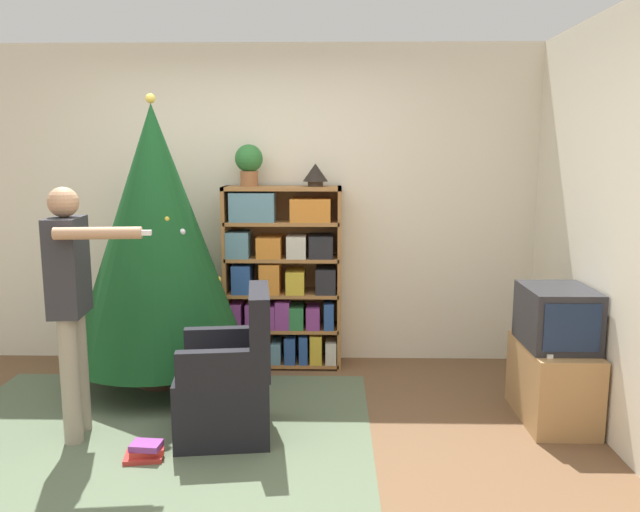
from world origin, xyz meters
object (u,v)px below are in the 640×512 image
Objects in this scene: standing_person at (71,293)px; potted_plant at (249,162)px; christmas_tree at (156,234)px; television at (557,317)px; table_lamp at (315,173)px; bookshelf at (282,278)px; armchair at (230,385)px.

standing_person is 4.68× the size of potted_plant.
christmas_tree is at bearing 157.54° from standing_person.
table_lamp reaches higher than television.
table_lamp is (1.15, 0.45, 0.43)m from christmas_tree.
bookshelf is 1.78m from standing_person.
christmas_tree reaches higher than potted_plant.
television is 0.34× the size of standing_person.
television is at bearing 89.96° from standing_person.
christmas_tree reaches higher than armchair.
christmas_tree is 10.75× the size of table_lamp.
television is 2.54m from potted_plant.
bookshelf is at bearing 133.46° from standing_person.
potted_plant is at bearing 140.57° from standing_person.
standing_person is at bearing -106.61° from christmas_tree.
table_lamp is (1.42, 1.35, 0.67)m from standing_person.
standing_person is at bearing -130.69° from bookshelf.
bookshelf is 0.97m from potted_plant.
television is at bearing 89.93° from armchair.
television is (1.85, -1.03, -0.03)m from bookshelf.
potted_plant reaches higher than bookshelf.
table_lamp reaches higher than standing_person.
potted_plant is (-0.26, 0.01, 0.93)m from bookshelf.
potted_plant is at bearing 177.66° from bookshelf.
potted_plant is 0.53m from table_lamp.
armchair is at bearing -172.92° from television.
standing_person is at bearing -123.58° from potted_plant.
potted_plant is (-0.03, 1.30, 1.34)m from armchair.
television is 3.02m from standing_person.
armchair reaches higher than television.
armchair is at bearing -99.76° from bookshelf.
potted_plant reaches higher than armchair.
armchair is 1.10m from standing_person.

